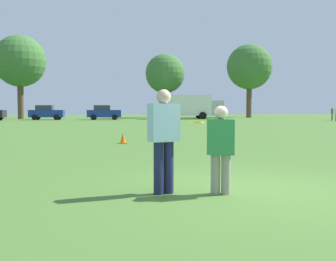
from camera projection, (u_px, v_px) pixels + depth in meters
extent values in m
plane|color=#47702D|center=(248.00, 189.00, 7.06)|extent=(175.73, 175.73, 0.00)
cylinder|color=#1E234C|center=(159.00, 168.00, 6.60)|extent=(0.17, 0.17, 0.87)
cylinder|color=#1E234C|center=(169.00, 167.00, 6.68)|extent=(0.17, 0.17, 0.87)
cube|color=#9EC6E5|center=(164.00, 123.00, 6.60)|extent=(0.53, 0.39, 0.63)
sphere|color=#D8AD8C|center=(164.00, 97.00, 6.58)|extent=(0.24, 0.24, 0.24)
cylinder|color=gray|center=(226.00, 174.00, 6.61)|extent=(0.16, 0.16, 0.66)
cylinder|color=gray|center=(215.00, 174.00, 6.64)|extent=(0.16, 0.16, 0.66)
cube|color=#338C4C|center=(221.00, 137.00, 6.59)|extent=(0.51, 0.39, 0.59)
sphere|color=beige|center=(221.00, 113.00, 6.57)|extent=(0.22, 0.22, 0.22)
cylinder|color=yellow|center=(196.00, 123.00, 6.85)|extent=(0.27, 0.27, 0.05)
cube|color=#D8590C|center=(123.00, 143.00, 16.19)|extent=(0.32, 0.32, 0.03)
cone|color=orange|center=(123.00, 137.00, 16.18)|extent=(0.24, 0.24, 0.45)
cylinder|color=black|center=(0.00, 117.00, 48.39)|extent=(0.67, 0.26, 0.66)
cube|color=navy|center=(47.00, 114.00, 49.92)|extent=(4.31, 2.07, 0.90)
cube|color=#2D333D|center=(45.00, 108.00, 49.85)|extent=(2.10, 1.77, 0.64)
cylinder|color=black|center=(59.00, 117.00, 51.07)|extent=(0.67, 0.26, 0.66)
cylinder|color=black|center=(56.00, 117.00, 49.09)|extent=(0.67, 0.26, 0.66)
cylinder|color=black|center=(38.00, 117.00, 50.79)|extent=(0.67, 0.26, 0.66)
cylinder|color=black|center=(34.00, 117.00, 48.81)|extent=(0.67, 0.26, 0.66)
cube|color=navy|center=(104.00, 114.00, 50.22)|extent=(4.31, 2.07, 0.90)
cube|color=#2D333D|center=(102.00, 108.00, 50.15)|extent=(2.10, 1.77, 0.64)
cylinder|color=black|center=(115.00, 117.00, 51.37)|extent=(0.67, 0.26, 0.66)
cylinder|color=black|center=(115.00, 117.00, 49.39)|extent=(0.67, 0.26, 0.66)
cylinder|color=black|center=(94.00, 117.00, 51.10)|extent=(0.67, 0.26, 0.66)
cylinder|color=black|center=(93.00, 117.00, 49.11)|extent=(0.67, 0.26, 0.66)
cube|color=white|center=(185.00, 105.00, 53.53)|extent=(6.95, 2.94, 2.70)
cube|color=#B2B2B7|center=(215.00, 108.00, 54.00)|extent=(1.95, 2.41, 2.00)
cylinder|color=black|center=(199.00, 115.00, 55.20)|extent=(0.98, 0.34, 0.96)
cylinder|color=black|center=(203.00, 116.00, 52.48)|extent=(0.98, 0.34, 0.96)
cylinder|color=black|center=(167.00, 115.00, 54.73)|extent=(0.98, 0.34, 0.96)
cylinder|color=black|center=(169.00, 116.00, 52.01)|extent=(0.98, 0.34, 0.96)
cylinder|color=#4C4C51|center=(332.00, 117.00, 46.98)|extent=(0.15, 0.15, 0.80)
cylinder|color=#4C4C51|center=(332.00, 117.00, 46.83)|extent=(0.15, 0.15, 0.80)
cube|color=#595960|center=(332.00, 111.00, 46.87)|extent=(0.46, 0.49, 0.56)
sphere|color=#D8AD8C|center=(332.00, 108.00, 46.85)|extent=(0.22, 0.22, 0.22)
cylinder|color=gray|center=(336.00, 117.00, 45.40)|extent=(0.15, 0.15, 0.80)
cylinder|color=gray|center=(336.00, 117.00, 45.56)|extent=(0.15, 0.15, 0.80)
cube|color=silver|center=(336.00, 111.00, 45.44)|extent=(0.38, 0.49, 0.57)
sphere|color=beige|center=(336.00, 108.00, 45.42)|extent=(0.22, 0.22, 0.22)
cylinder|color=brown|center=(21.00, 101.00, 54.04)|extent=(0.81, 0.81, 4.85)
sphere|color=#3D7033|center=(20.00, 61.00, 53.75)|extent=(6.93, 6.93, 6.93)
cylinder|color=brown|center=(165.00, 104.00, 61.23)|extent=(0.70, 0.70, 4.19)
sphere|color=#3D7033|center=(165.00, 74.00, 60.97)|extent=(5.98, 5.98, 5.98)
cylinder|color=brown|center=(249.00, 102.00, 62.46)|extent=(0.82, 0.82, 4.91)
sphere|color=#3D7033|center=(249.00, 67.00, 62.16)|extent=(7.02, 7.02, 7.02)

